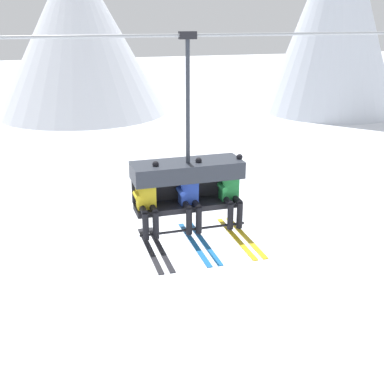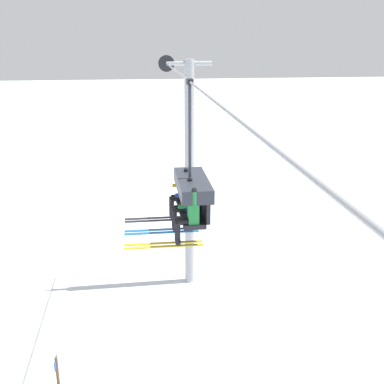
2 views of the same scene
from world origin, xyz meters
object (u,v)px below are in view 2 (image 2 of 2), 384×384
(chairlift_chair, at_px, (193,190))
(skier_yellow, at_px, (180,192))
(lift_tower_near, at_px, (189,172))
(skier_green, at_px, (188,214))
(trail_sign, at_px, (58,380))
(skier_blue, at_px, (184,203))

(chairlift_chair, distance_m, skier_yellow, 0.85)
(lift_tower_near, distance_m, skier_green, 7.86)
(skier_yellow, bearing_deg, chairlift_chair, 15.64)
(lift_tower_near, distance_m, trail_sign, 8.54)
(chairlift_chair, xyz_separation_m, skier_green, (0.77, -0.21, -0.30))
(skier_green, bearing_deg, trail_sign, -110.29)
(chairlift_chair, distance_m, skier_blue, 0.37)
(skier_yellow, bearing_deg, lift_tower_near, 171.48)
(chairlift_chair, xyz_separation_m, trail_sign, (-0.43, -3.47, -5.18))
(lift_tower_near, height_order, chairlift_chair, lift_tower_near)
(lift_tower_near, height_order, skier_yellow, lift_tower_near)
(chairlift_chair, bearing_deg, skier_green, -15.51)
(skier_green, bearing_deg, skier_blue, 180.00)
(skier_yellow, relative_size, skier_blue, 1.00)
(trail_sign, bearing_deg, skier_yellow, 95.77)
(lift_tower_near, relative_size, chairlift_chair, 2.63)
(chairlift_chair, bearing_deg, lift_tower_near, 174.15)
(skier_green, bearing_deg, lift_tower_near, 173.16)
(lift_tower_near, relative_size, skier_green, 5.15)
(skier_yellow, bearing_deg, skier_green, 0.00)
(lift_tower_near, bearing_deg, skier_blue, -7.59)
(chairlift_chair, bearing_deg, trail_sign, -97.13)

